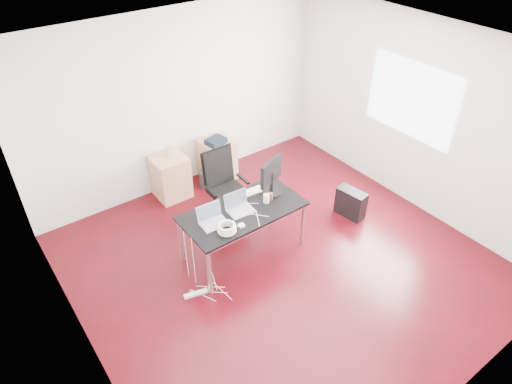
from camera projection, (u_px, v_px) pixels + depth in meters
room_shell at (286, 175)px, 5.31m from camera, size 5.00×5.00×5.00m
desk at (243, 213)px, 5.89m from camera, size 1.60×0.80×0.73m
office_chair at (224, 183)px, 6.57m from camera, size 0.49×0.51×1.08m
filing_cabinet_left at (171, 177)px, 7.15m from camera, size 0.50×0.50×0.70m
filing_cabinet_right at (217, 159)px, 7.57m from camera, size 0.50×0.50×0.70m
pc_tower at (351, 203)px, 6.82m from camera, size 0.27×0.48×0.44m
wastebasket at (206, 179)px, 7.48m from camera, size 0.27×0.27×0.28m
power_strip at (196, 294)px, 5.65m from camera, size 0.31×0.13×0.04m
laptop_left at (212, 219)px, 5.62m from camera, size 0.35×0.27×0.23m
laptop_right at (239, 207)px, 5.83m from camera, size 0.34×0.27×0.23m
monitor at (271, 175)px, 6.00m from camera, size 0.44×0.26×0.51m
keyboard at (248, 193)px, 6.14m from camera, size 0.45×0.19×0.02m
cup_white at (266, 199)px, 5.96m from camera, size 0.11×0.11×0.12m
cup_brown at (270, 197)px, 6.01m from camera, size 0.10×0.10×0.10m
cable_coil at (227, 228)px, 5.49m from camera, size 0.24×0.24×0.11m
power_adapter at (241, 225)px, 5.59m from camera, size 0.07×0.07×0.03m
speaker at (169, 150)px, 6.95m from camera, size 0.11×0.10×0.18m
navy_garment at (216, 141)px, 7.27m from camera, size 0.34×0.30×0.09m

